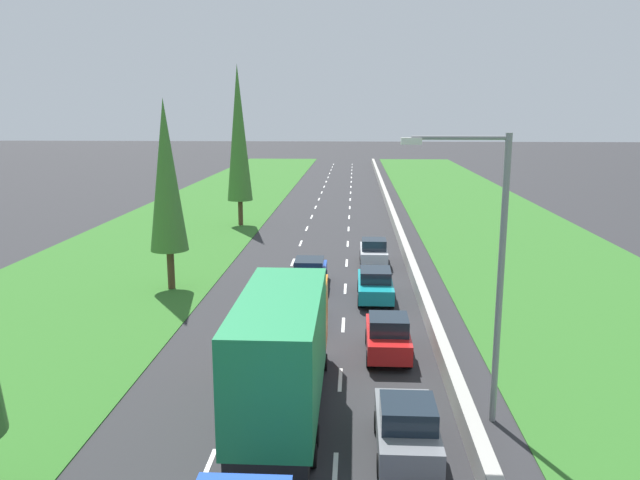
{
  "coord_description": "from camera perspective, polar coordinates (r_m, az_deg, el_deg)",
  "views": [
    {
      "loc": [
        2.18,
        -0.29,
        9.58
      ],
      "look_at": [
        -0.21,
        43.15,
        0.65
      ],
      "focal_mm": 35.07,
      "sensor_mm": 36.0,
      "label": 1
    }
  ],
  "objects": [
    {
      "name": "ground_plane",
      "position": [
        61.09,
        1.07,
        2.57
      ],
      "size": [
        300.0,
        300.0,
        0.0
      ],
      "primitive_type": "plane",
      "color": "#28282B",
      "rests_on": "ground"
    },
    {
      "name": "grass_verge_left",
      "position": [
        62.82,
        -10.56,
        2.64
      ],
      "size": [
        14.0,
        140.0,
        0.04
      ],
      "primitive_type": "cube",
      "color": "#2D6623",
      "rests_on": "ground"
    },
    {
      "name": "grass_verge_right",
      "position": [
        62.25,
        14.4,
        2.39
      ],
      "size": [
        14.0,
        140.0,
        0.04
      ],
      "primitive_type": "cube",
      "color": "#2D6623",
      "rests_on": "ground"
    },
    {
      "name": "median_barrier",
      "position": [
        61.09,
        6.42,
        2.9
      ],
      "size": [
        0.44,
        120.0,
        0.85
      ],
      "primitive_type": "cube",
      "color": "#9E9B93",
      "rests_on": "ground"
    },
    {
      "name": "lane_markings",
      "position": [
        61.09,
        1.07,
        2.58
      ],
      "size": [
        3.64,
        116.0,
        0.01
      ],
      "color": "white",
      "rests_on": "ground"
    },
    {
      "name": "green_box_truck_centre_lane",
      "position": [
        20.16,
        -3.32,
        -9.94
      ],
      "size": [
        2.46,
        9.4,
        4.18
      ],
      "color": "black",
      "rests_on": "ground"
    },
    {
      "name": "blue_sedan_centre_lane",
      "position": [
        28.64,
        -1.76,
        -6.23
      ],
      "size": [
        1.82,
        4.5,
        1.64
      ],
      "color": "#1E47B7",
      "rests_on": "ground"
    },
    {
      "name": "grey_hatchback_right_lane",
      "position": [
        18.58,
        7.92,
        -16.59
      ],
      "size": [
        1.74,
        3.9,
        1.72
      ],
      "color": "slate",
      "rests_on": "ground"
    },
    {
      "name": "red_hatchback_right_lane",
      "position": [
        25.31,
        6.22,
        -8.68
      ],
      "size": [
        1.74,
        3.9,
        1.72
      ],
      "color": "red",
      "rests_on": "ground"
    },
    {
      "name": "teal_sedan_right_lane",
      "position": [
        32.61,
        5.06,
        -4.04
      ],
      "size": [
        1.82,
        4.5,
        1.64
      ],
      "color": "teal",
      "rests_on": "ground"
    },
    {
      "name": "silver_hatchback_right_lane",
      "position": [
        39.92,
        4.92,
        -1.1
      ],
      "size": [
        1.74,
        3.9,
        1.72
      ],
      "color": "silver",
      "rests_on": "ground"
    },
    {
      "name": "blue_sedan_centre_lane_fourth",
      "position": [
        34.7,
        -0.96,
        -3.04
      ],
      "size": [
        1.82,
        4.5,
        1.64
      ],
      "color": "#1E47B7",
      "rests_on": "ground"
    },
    {
      "name": "poplar_tree_second",
      "position": [
        34.42,
        -13.85,
        5.65
      ],
      "size": [
        2.06,
        2.06,
        10.34
      ],
      "color": "#4C3823",
      "rests_on": "ground"
    },
    {
      "name": "poplar_tree_third",
      "position": [
        53.43,
        -7.45,
        9.6
      ],
      "size": [
        2.14,
        2.14,
        13.52
      ],
      "color": "#4C3823",
      "rests_on": "ground"
    },
    {
      "name": "street_light_mast",
      "position": [
        19.45,
        15.25,
        -1.74
      ],
      "size": [
        3.2,
        0.28,
        9.0
      ],
      "color": "gray",
      "rests_on": "ground"
    }
  ]
}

